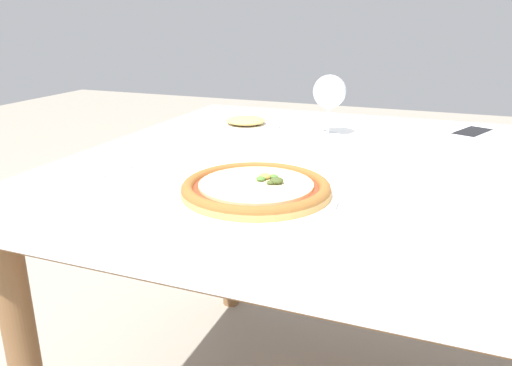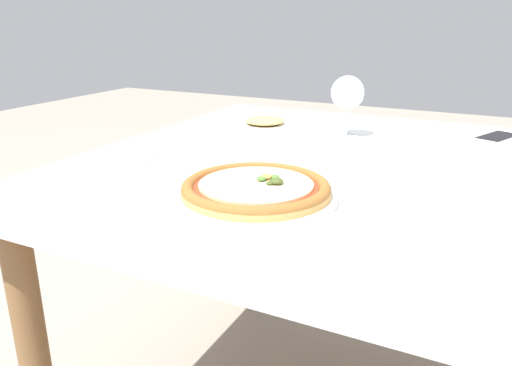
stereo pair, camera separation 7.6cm
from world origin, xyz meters
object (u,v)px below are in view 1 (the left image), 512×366
pizza_plate (256,190)px  fork (124,169)px  dining_table (363,200)px  cell_phone (472,133)px  side_plate (246,124)px  wine_glass_far_left (329,93)px

pizza_plate → fork: size_ratio=1.71×
dining_table → cell_phone: cell_phone is taller
side_plate → fork: bearing=-99.2°
dining_table → pizza_plate: bearing=-118.1°
dining_table → cell_phone: bearing=61.3°
dining_table → side_plate: bearing=145.5°
pizza_plate → cell_phone: pizza_plate is taller
pizza_plate → side_plate: 0.60m
side_plate → dining_table: bearing=-34.5°
pizza_plate → side_plate: (-0.25, 0.55, -0.01)m
fork → cell_phone: bearing=41.8°
cell_phone → side_plate: side_plate is taller
fork → wine_glass_far_left: size_ratio=1.04×
pizza_plate → fork: (-0.32, 0.06, -0.01)m
fork → pizza_plate: bearing=-10.9°
fork → side_plate: 0.49m
dining_table → wine_glass_far_left: 0.35m
fork → wine_glass_far_left: 0.58m
pizza_plate → cell_phone: (0.37, 0.68, -0.01)m
dining_table → side_plate: side_plate is taller
pizza_plate → side_plate: bearing=114.2°
wine_glass_far_left → pizza_plate: bearing=-90.1°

